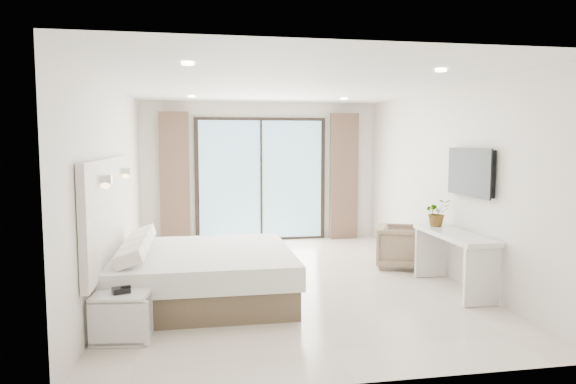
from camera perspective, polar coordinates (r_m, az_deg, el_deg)
name	(u,v)px	position (r m, az deg, el deg)	size (l,w,h in m)	color
ground	(288,281)	(7.26, 0.05, -9.88)	(6.20, 6.20, 0.00)	beige
room_shell	(267,166)	(7.64, -2.30, 2.91)	(4.62, 6.22, 2.72)	silver
bed	(200,274)	(6.47, -9.74, -8.97)	(2.18, 2.08, 0.75)	brown
nightstand	(122,316)	(5.40, -18.00, -13.02)	(0.56, 0.49, 0.47)	silver
phone	(121,290)	(5.32, -18.05, -10.34)	(0.16, 0.13, 0.05)	black
console_desk	(454,249)	(7.04, 17.96, -6.00)	(0.47, 1.50, 0.77)	silver
plant	(437,216)	(7.42, 16.22, -2.53)	(0.34, 0.38, 0.30)	#33662D
armchair	(401,244)	(8.15, 12.41, -5.71)	(0.70, 0.65, 0.72)	#897C5A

